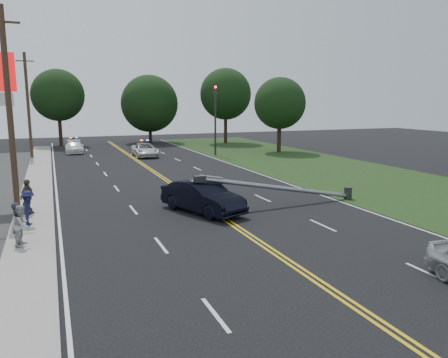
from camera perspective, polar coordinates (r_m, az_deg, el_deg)
name	(u,v)px	position (r m, az deg, el deg)	size (l,w,h in m)	color
ground	(298,268)	(15.08, 9.63, -11.43)	(120.00, 120.00, 0.00)	black
sidewalk	(34,218)	(22.62, -23.60, -4.66)	(1.80, 70.00, 0.12)	gray
grass_verge	(396,186)	(30.79, 21.59, -0.87)	(12.00, 80.00, 0.01)	black
centerline_yellow	(202,204)	(23.79, -2.94, -3.23)	(0.36, 80.00, 0.00)	gold
traffic_signal	(215,114)	(44.79, -1.15, 8.48)	(0.28, 0.41, 7.05)	#2D2D30
fallen_streetlight	(288,188)	(23.50, 8.35, -1.22)	(9.36, 0.44, 1.91)	#2D2D30
utility_pole_mid	(9,110)	(24.00, -26.25, 8.10)	(1.60, 0.28, 10.00)	#382619
utility_pole_far	(28,106)	(45.96, -24.21, 8.74)	(1.60, 0.28, 10.00)	#382619
tree_6	(58,95)	(58.15, -20.87, 10.19)	(6.33, 6.33, 9.39)	black
tree_7	(149,104)	(59.54, -9.71, 9.68)	(7.52, 7.52, 8.94)	black
tree_8	(226,94)	(58.05, 0.21, 11.02)	(6.68, 6.68, 9.75)	black
tree_9	(280,103)	(48.02, 7.30, 9.78)	(5.55, 5.55, 8.05)	black
crashed_sedan	(202,197)	(21.83, -2.83, -2.33)	(1.69, 4.85, 1.60)	black
emergency_a	(145,150)	(44.64, -10.31, 3.75)	(2.20, 4.77, 1.33)	silver
emergency_b	(74,147)	(49.71, -18.98, 3.98)	(1.82, 4.47, 1.30)	white
bystander_a	(18,223)	(18.45, -25.32, -5.24)	(0.59, 0.38, 1.61)	#26272E
bystander_b	(22,225)	(18.19, -24.87, -5.49)	(0.76, 0.59, 1.56)	#AAA9AE
bystander_c	(28,208)	(21.00, -24.23, -3.47)	(0.99, 0.57, 1.54)	#1B1D43
bystander_d	(27,197)	(23.01, -24.29, -2.13)	(1.00, 0.42, 1.70)	#514741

